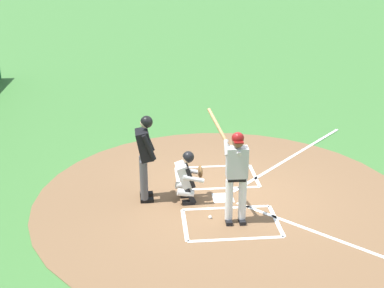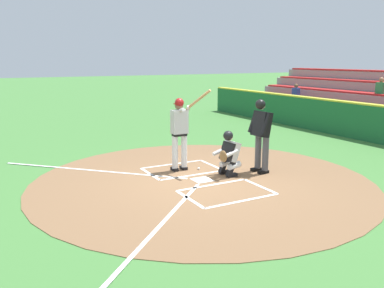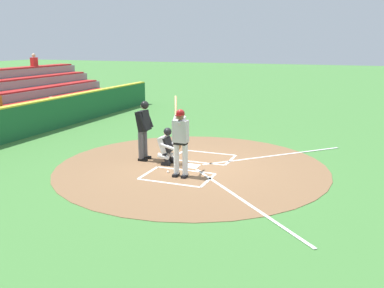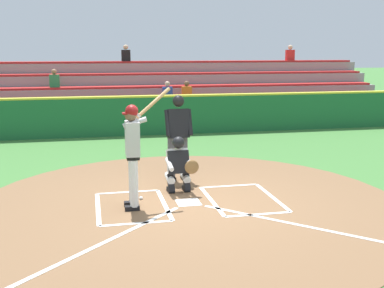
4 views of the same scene
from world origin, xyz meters
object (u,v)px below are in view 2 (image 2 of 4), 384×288
at_px(catcher, 229,153).
at_px(plate_umpire, 261,131).
at_px(baseball, 199,169).
at_px(batter, 180,129).

distance_m(catcher, plate_umpire, 1.00).
bearing_deg(baseball, plate_umpire, -127.31).
height_order(catcher, baseball, catcher).
relative_size(plate_umpire, baseball, 25.20).
distance_m(batter, catcher, 1.38).
height_order(batter, baseball, batter).
height_order(plate_umpire, baseball, plate_umpire).
relative_size(catcher, plate_umpire, 0.61).
xyz_separation_m(batter, plate_umpire, (-1.12, -1.70, -0.02)).
xyz_separation_m(batter, catcher, (-0.97, -0.84, -0.51)).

